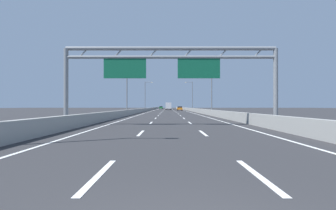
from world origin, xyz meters
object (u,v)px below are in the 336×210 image
Objects in this scene: streetlamp_left_mid at (128,85)px; white_car at (169,107)px; orange_car at (180,108)px; streetlamp_right_mid at (211,85)px; streetlamp_left_far at (146,94)px; green_car at (161,108)px; black_car at (169,108)px; streetlamp_right_far at (192,94)px; sign_gantry at (169,65)px; box_truck at (169,106)px.

streetlamp_left_mid reaches higher than white_car.
white_car is 0.94× the size of orange_car.
streetlamp_right_mid is 1.00× the size of streetlamp_left_far.
white_car is (3.77, 7.76, 0.02)m from green_car.
streetlamp_left_far is at bearing -100.34° from black_car.
streetlamp_right_far is 2.20× the size of black_car.
sign_gantry is 1.81× the size of streetlamp_right_far.
black_car is (-7.23, 79.28, -4.63)m from streetlamp_right_mid.
streetlamp_right_mid is at bearing -68.06° from streetlamp_left_far.
green_car is at bearing 97.46° from streetlamp_right_mid.
streetlamp_left_far is 13.43m from orange_car.
streetlamp_right_mid is at bearing -85.13° from orange_car.
green_car is at bearing 91.86° from sign_gantry.
streetlamp_right_mid is (7.63, 26.08, 0.55)m from sign_gantry.
streetlamp_right_far is 2.14× the size of orange_car.
streetlamp_left_mid is at bearing -96.97° from box_truck.
sign_gantry is 1.81× the size of streetlamp_left_far.
streetlamp_right_far is at bearing 68.06° from streetlamp_left_mid.
streetlamp_right_far is 43.07m from black_car.
sign_gantry is 1.81× the size of streetlamp_left_mid.
streetlamp_right_mid is 43.05m from orange_car.
orange_car is (11.30, 42.64, -4.66)m from streetlamp_left_mid.
sign_gantry is at bearing -90.22° from black_car.
white_car is (7.44, 93.72, -4.62)m from streetlamp_left_mid.
sign_gantry is 68.96m from orange_car.
green_car is at bearing 121.11° from black_car.
green_car is at bearing 99.99° from orange_car.
streetlamp_left_far reaches higher than green_car.
orange_car is (3.60, -36.63, -0.03)m from black_car.
green_car is at bearing 102.97° from streetlamp_right_far.
white_car is at bearing 94.57° from streetlamp_right_mid.
box_truck is at bearing 107.57° from streetlamp_right_far.
streetlamp_left_far is at bearing 90.00° from streetlamp_left_mid.
green_car reaches higher than orange_car.
streetlamp_left_mid is 1.00× the size of streetlamp_right_mid.
sign_gantry is at bearing -93.33° from orange_car.
streetlamp_right_mid is at bearing -82.96° from box_truck.
sign_gantry is 63.61m from streetlamp_right_far.
sign_gantry reaches higher than box_truck.
streetlamp_right_mid is 94.14m from white_car.
sign_gantry is 27.18m from streetlamp_right_mid.
streetlamp_left_far is 43.15m from black_car.
streetlamp_right_mid reaches higher than box_truck.
sign_gantry reaches higher than black_car.
black_car is (7.70, 42.20, -4.63)m from streetlamp_left_far.
black_car reaches higher than green_car.
streetlamp_left_mid is 1.00× the size of streetlamp_left_far.
white_car is (0.14, 119.80, -4.06)m from sign_gantry.
black_car reaches higher than orange_car.
box_truck reaches higher than white_car.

